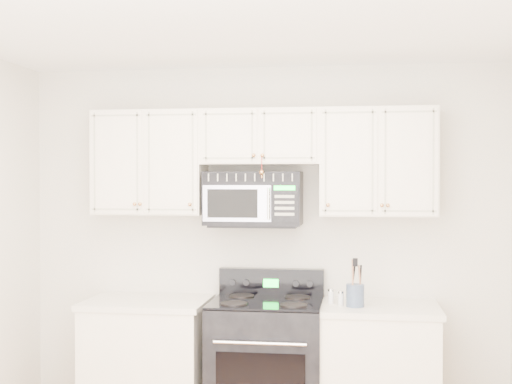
# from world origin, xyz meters

# --- Properties ---
(room) EXTENTS (3.51, 3.51, 2.61)m
(room) POSITION_xyz_m (0.00, 0.00, 1.30)
(room) COLOR #8E5B3D
(room) RESTS_ON ground
(base_cabinet_left) EXTENTS (0.86, 0.65, 0.92)m
(base_cabinet_left) POSITION_xyz_m (-0.80, 1.44, 0.43)
(base_cabinet_left) COLOR silver
(base_cabinet_left) RESTS_ON ground
(base_cabinet_right) EXTENTS (0.86, 0.65, 0.92)m
(base_cabinet_right) POSITION_xyz_m (0.80, 1.44, 0.43)
(base_cabinet_right) COLOR silver
(base_cabinet_right) RESTS_ON ground
(range) EXTENTS (0.77, 0.70, 1.12)m
(range) POSITION_xyz_m (0.06, 1.43, 0.48)
(range) COLOR black
(range) RESTS_ON ground
(upper_cabinets) EXTENTS (2.44, 0.37, 0.75)m
(upper_cabinets) POSITION_xyz_m (0.00, 1.58, 1.93)
(upper_cabinets) COLOR silver
(upper_cabinets) RESTS_ON ground
(microwave) EXTENTS (0.68, 0.39, 0.38)m
(microwave) POSITION_xyz_m (-0.06, 1.57, 1.64)
(microwave) COLOR black
(microwave) RESTS_ON ground
(utensil_crock) EXTENTS (0.12, 0.12, 0.32)m
(utensil_crock) POSITION_xyz_m (0.66, 1.36, 1.00)
(utensil_crock) COLOR #41586F
(utensil_crock) RESTS_ON base_cabinet_right
(shaker_salt) EXTENTS (0.04, 0.04, 0.10)m
(shaker_salt) POSITION_xyz_m (0.57, 1.40, 0.97)
(shaker_salt) COLOR silver
(shaker_salt) RESTS_ON base_cabinet_right
(shaker_pepper) EXTENTS (0.04, 0.04, 0.10)m
(shaker_pepper) POSITION_xyz_m (0.50, 1.46, 0.97)
(shaker_pepper) COLOR silver
(shaker_pepper) RESTS_ON base_cabinet_right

